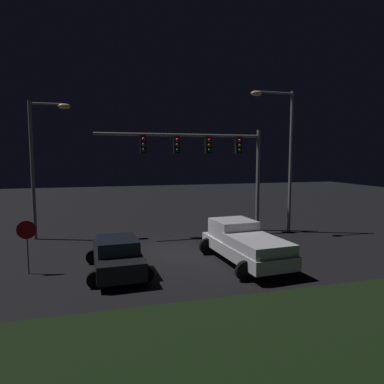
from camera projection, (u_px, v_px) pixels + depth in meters
ground_plane at (174, 251)px, 17.54m from camera, size 80.00×80.00×0.00m
grass_median at (265, 361)px, 8.00m from camera, size 22.86×7.23×0.10m
pickup_truck at (243, 241)px, 15.53m from camera, size 3.13×5.53×1.80m
car_sedan at (117, 255)px, 14.17m from camera, size 2.59×4.46×1.51m
traffic_signal_gantry at (209, 153)px, 21.12m from camera, size 10.32×0.56×6.50m
street_lamp_left at (40, 153)px, 19.68m from camera, size 2.29×0.44×7.96m
street_lamp_right at (283, 145)px, 21.30m from camera, size 2.90×0.44×8.83m
stop_sign at (27, 237)px, 13.95m from camera, size 0.76×0.08×2.23m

